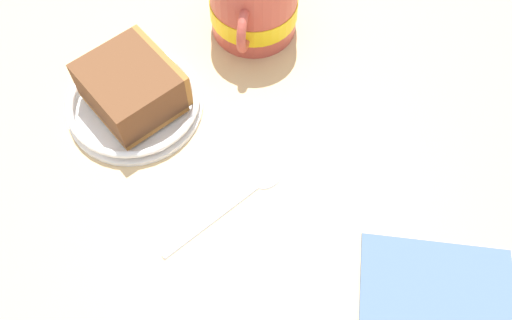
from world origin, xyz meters
TOP-DOWN VIEW (x-y plane):
  - ground_plane at (0.00, 0.00)cm, footprint 114.52×114.52cm
  - small_plate at (-9.40, -2.67)cm, footprint 13.86×13.86cm
  - cake_slice at (-9.33, -2.41)cm, footprint 10.71×10.22cm
  - teaspoon at (5.78, -4.35)cm, footprint 5.06×13.65cm
  - folded_napkin at (25.01, -4.20)cm, footprint 16.81×15.95cm

SIDE VIEW (x-z plane):
  - ground_plane at x=0.00cm, z-range -2.71..0.00cm
  - folded_napkin at x=25.01cm, z-range 0.00..0.60cm
  - teaspoon at x=5.78cm, z-range -0.05..0.75cm
  - small_plate at x=-9.40cm, z-range -0.01..1.74cm
  - cake_slice at x=-9.33cm, z-range 1.02..5.77cm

